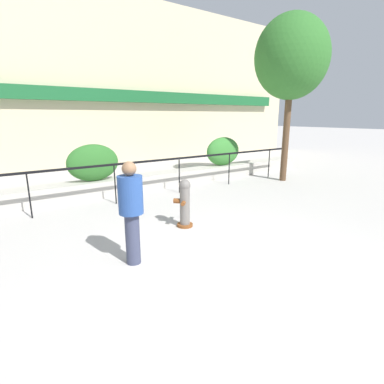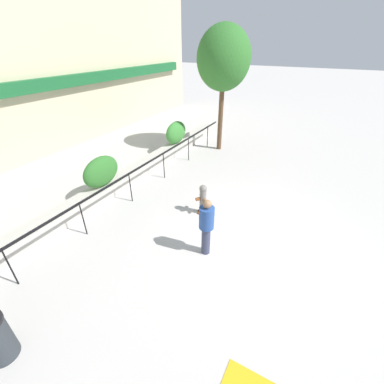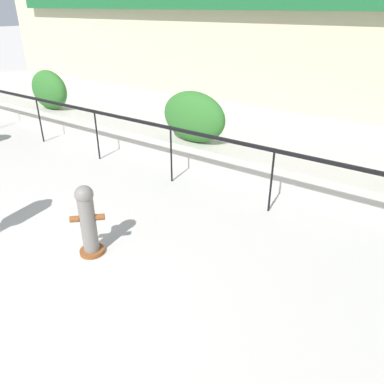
{
  "view_description": "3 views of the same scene",
  "coord_description": "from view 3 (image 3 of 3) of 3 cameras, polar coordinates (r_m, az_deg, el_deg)",
  "views": [
    {
      "loc": [
        -2.98,
        -2.99,
        2.41
      ],
      "look_at": [
        1.01,
        2.61,
        0.66
      ],
      "focal_mm": 28.0,
      "sensor_mm": 36.0,
      "label": 1
    },
    {
      "loc": [
        -5.99,
        -0.88,
        5.15
      ],
      "look_at": [
        0.87,
        2.85,
        0.51
      ],
      "focal_mm": 24.0,
      "sensor_mm": 36.0,
      "label": 2
    },
    {
      "loc": [
        4.34,
        -0.54,
        3.24
      ],
      "look_at": [
        1.31,
        3.76,
        0.59
      ],
      "focal_mm": 35.0,
      "sensor_mm": 36.0,
      "label": 3
    }
  ],
  "objects": [
    {
      "name": "hedge_bush_0",
      "position": [
        11.84,
        -20.93,
        14.34
      ],
      "size": [
        1.36,
        0.63,
        1.1
      ],
      "primitive_type": "ellipsoid",
      "color": "#2D6B28",
      "rests_on": "planter_wall_low"
    },
    {
      "name": "fire_hydrant",
      "position": [
        5.42,
        -15.6,
        -4.13
      ],
      "size": [
        0.5,
        0.5,
        1.08
      ],
      "color": "brown",
      "rests_on": "ground"
    },
    {
      "name": "fence_railing_segment",
      "position": [
        7.31,
        -3.27,
        8.94
      ],
      "size": [
        15.0,
        0.05,
        1.15
      ],
      "color": "black",
      "rests_on": "ground"
    },
    {
      "name": "planter_wall_low",
      "position": [
        8.4,
        1.52,
        5.83
      ],
      "size": [
        18.0,
        0.7,
        0.5
      ],
      "primitive_type": "cube",
      "color": "#B7B2A8",
      "rests_on": "ground"
    },
    {
      "name": "hedge_bush_1",
      "position": [
        8.27,
        0.27,
        11.36
      ],
      "size": [
        1.56,
        0.62,
        1.11
      ],
      "primitive_type": "ellipsoid",
      "color": "#2D6B28",
      "rests_on": "planter_wall_low"
    }
  ]
}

